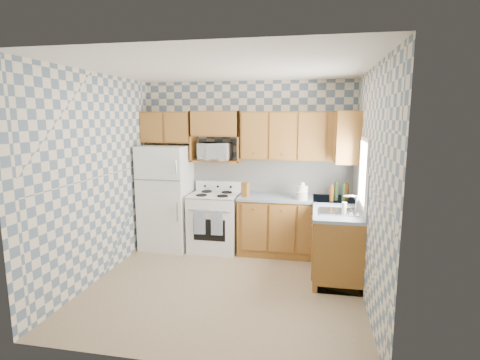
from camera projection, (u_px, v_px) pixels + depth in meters
name	position (u px, v px, depth m)	size (l,w,h in m)	color
floor	(225.00, 285.00, 4.80)	(3.40, 3.40, 0.00)	#8B7154
back_wall	(247.00, 165.00, 6.13)	(3.40, 0.02, 2.70)	slate
right_wall	(369.00, 187.00, 4.26)	(0.02, 3.20, 2.70)	slate
backsplash_back	(271.00, 175.00, 6.07)	(2.60, 0.01, 0.56)	white
backsplash_right	(359.00, 187.00, 5.06)	(0.01, 1.60, 0.56)	white
refrigerator	(166.00, 197.00, 6.11)	(0.75, 0.70, 1.68)	white
stove_body	(215.00, 222.00, 6.05)	(0.76, 0.65, 0.90)	white
cooktop	(214.00, 195.00, 5.98)	(0.76, 0.65, 0.03)	silver
backguard	(219.00, 186.00, 6.23)	(0.76, 0.08, 0.17)	white
dish_towel_left	(200.00, 222.00, 5.73)	(0.18, 0.03, 0.38)	navy
dish_towel_right	(217.00, 223.00, 5.68)	(0.18, 0.03, 0.38)	navy
base_cabinets_back	(295.00, 227.00, 5.83)	(1.75, 0.60, 0.88)	brown
base_cabinets_right	(335.00, 239.00, 5.24)	(0.60, 1.60, 0.88)	brown
countertop_back	(296.00, 198.00, 5.75)	(1.77, 0.63, 0.04)	gray
countertop_right	(336.00, 207.00, 5.17)	(0.63, 1.60, 0.04)	gray
upper_cabinets_back	(298.00, 136.00, 5.73)	(1.75, 0.33, 0.74)	brown
upper_cabinets_fridge	(168.00, 127.00, 6.11)	(0.82, 0.33, 0.50)	brown
upper_cabinets_right	(347.00, 137.00, 5.42)	(0.33, 0.70, 0.74)	brown
microwave_shelf	(217.00, 161.00, 6.04)	(0.80, 0.33, 0.03)	brown
microwave	(215.00, 151.00, 5.99)	(0.50, 0.34, 0.28)	white
sink	(338.00, 212.00, 4.82)	(0.48, 0.40, 0.03)	#B7B7BC
window	(363.00, 172.00, 4.68)	(0.02, 0.66, 0.86)	silver
bottle_0	(336.00, 191.00, 5.50)	(0.06, 0.06, 0.28)	black
bottle_1	(344.00, 193.00, 5.42)	(0.06, 0.06, 0.26)	black
bottle_2	(347.00, 192.00, 5.51)	(0.06, 0.06, 0.24)	#522C0A
bottle_3	(332.00, 194.00, 5.44)	(0.06, 0.06, 0.22)	#522C0A
knife_block	(245.00, 190.00, 5.77)	(0.10, 0.10, 0.22)	brown
electric_kettle	(302.00, 192.00, 5.59)	(0.16, 0.16, 0.20)	white
food_containers	(302.00, 196.00, 5.55)	(0.17, 0.17, 0.12)	beige
soap_bottle	(344.00, 209.00, 4.64)	(0.06, 0.06, 0.17)	beige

